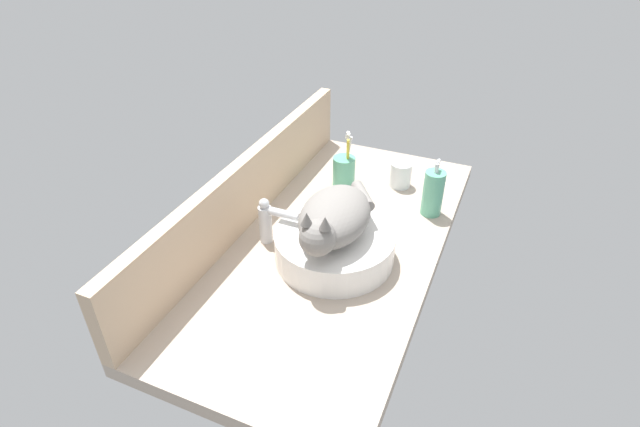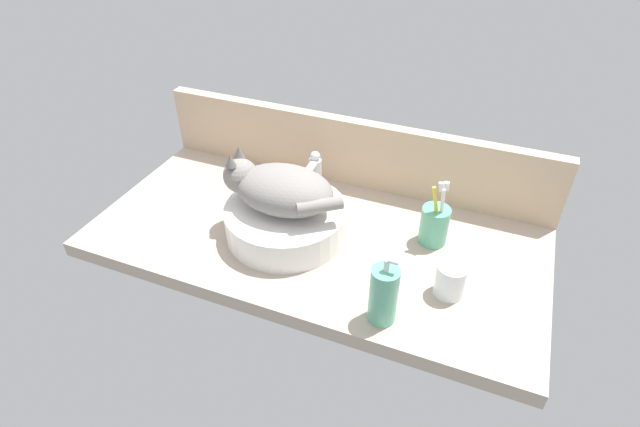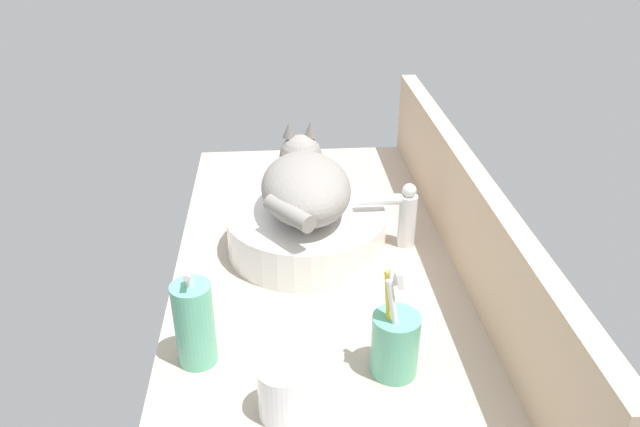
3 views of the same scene
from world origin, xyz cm
name	(u,v)px [view 2 (image 2 of 3)]	position (x,y,z in cm)	size (l,w,h in cm)	color
ground_plane	(316,238)	(0.00, 0.00, -2.00)	(116.42, 56.88, 4.00)	#B2A08E
backsplash_panel	(351,152)	(0.00, 26.64, 10.04)	(116.42, 3.60, 20.09)	#CCAD8C
sink_basin	(286,221)	(-7.12, -3.04, 4.06)	(31.17, 31.17, 8.12)	white
cat	(279,188)	(-8.48, -3.16, 13.88)	(32.39, 17.77, 14.00)	gray
faucet	(314,173)	(-7.27, 15.91, 7.30)	(3.60, 11.81, 13.60)	silver
soap_dispenser	(383,295)	(24.01, -21.57, 7.06)	(6.03, 6.03, 17.20)	#60B793
toothbrush_cup	(434,225)	(28.74, 7.98, 5.35)	(7.12, 7.12, 18.71)	#5BB28E
water_glass	(450,281)	(35.94, -8.79, 3.60)	(6.82, 6.82, 8.12)	white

